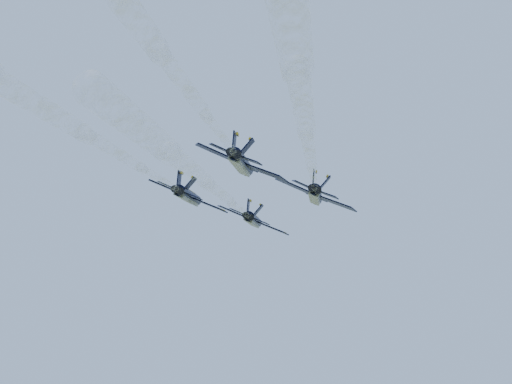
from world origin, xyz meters
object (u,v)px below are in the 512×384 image
at_px(jet_right, 316,196).
at_px(jet_left, 188,197).
at_px(jet_slot, 242,164).
at_px(jet_lead, 253,220).

bearing_deg(jet_right, jet_left, -177.71).
distance_m(jet_left, jet_slot, 17.47).
distance_m(jet_lead, jet_slot, 29.70).
xyz_separation_m(jet_left, jet_slot, (14.54, -9.68, 0.00)).
relative_size(jet_left, jet_slot, 1.00).
bearing_deg(jet_lead, jet_right, -53.32).
bearing_deg(jet_left, jet_right, 2.29).
bearing_deg(jet_right, jet_lead, 126.68).
distance_m(jet_lead, jet_right, 17.75).
bearing_deg(jet_lead, jet_slot, -89.03).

